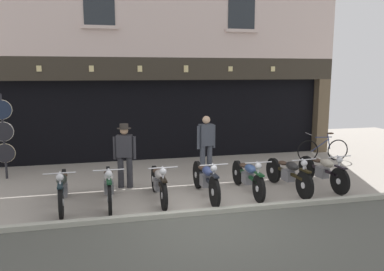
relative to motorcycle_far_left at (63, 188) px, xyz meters
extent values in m
cube|color=#9D9589|center=(2.85, 3.80, -0.47)|extent=(23.84, 10.00, 0.08)
cube|color=#A3A394|center=(2.85, -1.12, -0.42)|extent=(23.84, 0.16, 0.18)
cube|color=black|center=(2.85, 6.10, 0.87)|extent=(10.89, 4.00, 2.60)
cube|color=brown|center=(8.55, 3.98, 0.87)|extent=(0.44, 0.36, 2.60)
cube|color=#23282D|center=(2.85, 4.35, 1.00)|extent=(10.42, 0.03, 2.18)
cube|color=#302A21|center=(2.85, 3.92, 2.52)|extent=(11.84, 0.24, 0.70)
cube|color=#DBC684|center=(-0.83, 3.78, 2.52)|extent=(0.14, 0.03, 0.17)
cube|color=#DBC684|center=(0.65, 3.78, 2.52)|extent=(0.14, 0.03, 0.18)
cube|color=#DBC684|center=(2.10, 3.78, 2.52)|extent=(0.14, 0.03, 0.19)
cube|color=#DBC684|center=(3.56, 3.78, 2.52)|extent=(0.14, 0.03, 0.21)
cube|color=#DBC684|center=(5.04, 3.78, 2.52)|extent=(0.14, 0.03, 0.16)
cube|color=#DBC684|center=(6.54, 3.78, 2.52)|extent=(0.14, 0.03, 0.17)
cube|color=beige|center=(2.85, 4.00, 4.44)|extent=(11.84, 0.40, 3.13)
cube|color=#23282D|center=(0.94, 3.79, 4.44)|extent=(0.90, 0.02, 1.30)
cube|color=beige|center=(0.94, 3.75, 3.74)|extent=(1.10, 0.12, 0.10)
cube|color=#23282D|center=(5.39, 3.79, 4.44)|extent=(0.90, 0.02, 1.30)
cube|color=beige|center=(5.39, 3.75, 3.74)|extent=(1.10, 0.12, 0.10)
cylinder|color=black|center=(0.02, -0.68, -0.10)|extent=(0.09, 0.65, 0.65)
cylinder|color=silver|center=(0.02, -0.68, -0.10)|extent=(0.10, 0.14, 0.14)
cylinder|color=black|center=(-0.02, 0.73, -0.10)|extent=(0.10, 0.65, 0.65)
cylinder|color=silver|center=(-0.02, 0.73, -0.10)|extent=(0.11, 0.15, 0.14)
cube|color=#15252B|center=(0.00, 0.02, 0.02)|extent=(0.11, 1.30, 0.07)
cube|color=slate|center=(0.00, 0.02, -0.05)|extent=(0.21, 0.33, 0.26)
ellipsoid|color=black|center=(0.00, -0.15, 0.22)|extent=(0.23, 0.47, 0.20)
ellipsoid|color=#38281E|center=(-0.01, 0.28, 0.20)|extent=(0.21, 0.31, 0.10)
cube|color=#15252B|center=(0.02, -0.68, 0.24)|extent=(0.11, 0.36, 0.04)
sphere|color=silver|center=(0.02, -0.62, 0.40)|extent=(0.15, 0.15, 0.15)
cylinder|color=silver|center=(0.02, -0.62, 0.48)|extent=(0.62, 0.04, 0.02)
cylinder|color=silver|center=(0.02, -0.64, 0.19)|extent=(0.04, 0.25, 0.61)
cylinder|color=black|center=(0.96, -0.71, -0.09)|extent=(0.08, 0.67, 0.67)
cylinder|color=silver|center=(0.96, -0.71, -0.09)|extent=(0.10, 0.15, 0.15)
cylinder|color=black|center=(0.97, 0.63, -0.09)|extent=(0.09, 0.67, 0.67)
cylinder|color=silver|center=(0.97, 0.63, -0.09)|extent=(0.11, 0.15, 0.15)
cube|color=#143B21|center=(0.96, -0.04, 0.03)|extent=(0.08, 1.24, 0.07)
cube|color=slate|center=(0.96, -0.04, -0.04)|extent=(0.20, 0.32, 0.26)
ellipsoid|color=gray|center=(0.96, -0.20, 0.23)|extent=(0.22, 0.46, 0.20)
ellipsoid|color=#38281E|center=(0.97, 0.20, 0.21)|extent=(0.20, 0.30, 0.10)
cube|color=#143B21|center=(0.96, -0.71, 0.27)|extent=(0.10, 0.36, 0.04)
sphere|color=silver|center=(0.96, -0.65, 0.41)|extent=(0.15, 0.15, 0.15)
cylinder|color=silver|center=(0.96, -0.65, 0.49)|extent=(0.62, 0.03, 0.02)
cylinder|color=silver|center=(0.96, -0.67, 0.20)|extent=(0.04, 0.25, 0.61)
cylinder|color=black|center=(2.06, -0.70, -0.11)|extent=(0.07, 0.63, 0.63)
cylinder|color=silver|center=(2.06, -0.70, -0.11)|extent=(0.10, 0.14, 0.14)
cylinder|color=black|center=(2.06, 0.62, -0.11)|extent=(0.08, 0.63, 0.63)
cylinder|color=silver|center=(2.06, 0.62, -0.11)|extent=(0.11, 0.14, 0.14)
cube|color=black|center=(2.06, -0.04, 0.01)|extent=(0.07, 1.22, 0.07)
cube|color=slate|center=(2.06, -0.04, -0.06)|extent=(0.20, 0.32, 0.26)
ellipsoid|color=gray|center=(2.06, -0.20, 0.21)|extent=(0.22, 0.46, 0.20)
ellipsoid|color=#38281E|center=(2.06, 0.20, 0.19)|extent=(0.20, 0.30, 0.10)
cube|color=black|center=(2.06, -0.70, 0.23)|extent=(0.10, 0.36, 0.04)
sphere|color=silver|center=(2.06, -0.64, 0.39)|extent=(0.15, 0.15, 0.15)
cylinder|color=silver|center=(2.06, -0.64, 0.47)|extent=(0.62, 0.03, 0.02)
cylinder|color=silver|center=(2.06, -0.66, 0.18)|extent=(0.04, 0.24, 0.62)
cylinder|color=black|center=(3.13, -0.79, -0.09)|extent=(0.07, 0.68, 0.68)
cylinder|color=silver|center=(3.13, -0.79, -0.09)|extent=(0.10, 0.15, 0.15)
cylinder|color=black|center=(3.14, 0.65, -0.09)|extent=(0.08, 0.68, 0.68)
cylinder|color=silver|center=(3.14, 0.65, -0.09)|extent=(0.11, 0.15, 0.15)
cube|color=black|center=(3.13, -0.07, 0.03)|extent=(0.07, 1.33, 0.07)
cube|color=slate|center=(3.13, -0.07, -0.04)|extent=(0.20, 0.32, 0.26)
ellipsoid|color=navy|center=(3.13, -0.25, 0.23)|extent=(0.22, 0.46, 0.20)
ellipsoid|color=#38281E|center=(3.13, 0.19, 0.21)|extent=(0.20, 0.30, 0.10)
cube|color=black|center=(3.13, -0.79, 0.27)|extent=(0.10, 0.36, 0.04)
sphere|color=silver|center=(3.13, -0.73, 0.41)|extent=(0.15, 0.15, 0.15)
cylinder|color=silver|center=(3.13, -0.73, 0.49)|extent=(0.62, 0.02, 0.02)
cylinder|color=silver|center=(3.13, -0.75, 0.20)|extent=(0.04, 0.29, 0.60)
cylinder|color=black|center=(4.19, -0.70, -0.12)|extent=(0.08, 0.62, 0.62)
cylinder|color=silver|center=(4.19, -0.70, -0.12)|extent=(0.10, 0.14, 0.14)
cylinder|color=black|center=(4.21, 0.71, -0.12)|extent=(0.09, 0.62, 0.62)
cylinder|color=silver|center=(4.21, 0.71, -0.12)|extent=(0.11, 0.14, 0.14)
cube|color=#123F1E|center=(4.20, 0.01, 0.00)|extent=(0.09, 1.31, 0.07)
cube|color=slate|center=(4.20, 0.01, -0.07)|extent=(0.21, 0.32, 0.26)
ellipsoid|color=navy|center=(4.19, -0.16, 0.20)|extent=(0.23, 0.46, 0.20)
ellipsoid|color=#38281E|center=(4.20, 0.26, 0.18)|extent=(0.20, 0.30, 0.10)
cube|color=#123F1E|center=(4.19, -0.70, 0.21)|extent=(0.11, 0.36, 0.04)
sphere|color=silver|center=(4.19, -0.64, 0.38)|extent=(0.15, 0.15, 0.15)
cylinder|color=silver|center=(4.19, -0.64, 0.46)|extent=(0.62, 0.03, 0.02)
cylinder|color=silver|center=(4.19, -0.66, 0.17)|extent=(0.04, 0.24, 0.62)
cylinder|color=black|center=(5.28, -0.74, -0.10)|extent=(0.11, 0.65, 0.64)
cylinder|color=silver|center=(5.28, -0.74, -0.10)|extent=(0.11, 0.15, 0.14)
cylinder|color=black|center=(5.18, 0.67, -0.10)|extent=(0.12, 0.65, 0.64)
cylinder|color=silver|center=(5.18, 0.67, -0.10)|extent=(0.12, 0.15, 0.14)
cube|color=black|center=(5.23, -0.04, 0.02)|extent=(0.16, 1.31, 0.07)
cube|color=slate|center=(5.23, -0.04, -0.05)|extent=(0.22, 0.33, 0.26)
ellipsoid|color=black|center=(5.24, -0.21, 0.22)|extent=(0.25, 0.47, 0.20)
ellipsoid|color=#38281E|center=(5.21, 0.22, 0.20)|extent=(0.22, 0.31, 0.10)
cube|color=black|center=(5.28, -0.74, 0.24)|extent=(0.12, 0.37, 0.04)
sphere|color=silver|center=(5.27, -0.68, 0.40)|extent=(0.15, 0.15, 0.15)
cylinder|color=silver|center=(5.27, -0.68, 0.48)|extent=(0.62, 0.07, 0.02)
cylinder|color=silver|center=(5.28, -0.70, 0.19)|extent=(0.05, 0.23, 0.62)
cylinder|color=black|center=(6.25, -0.64, -0.10)|extent=(0.12, 0.65, 0.64)
cylinder|color=silver|center=(6.25, -0.64, -0.10)|extent=(0.11, 0.15, 0.14)
cylinder|color=black|center=(6.16, 0.70, -0.10)|extent=(0.13, 0.65, 0.64)
cylinder|color=silver|center=(6.16, 0.70, -0.10)|extent=(0.12, 0.15, 0.14)
cube|color=black|center=(6.21, 0.03, 0.02)|extent=(0.16, 1.24, 0.07)
cube|color=slate|center=(6.21, 0.03, -0.05)|extent=(0.22, 0.33, 0.26)
ellipsoid|color=#ACA491|center=(6.22, -0.13, 0.22)|extent=(0.25, 0.47, 0.20)
ellipsoid|color=#38281E|center=(6.19, 0.27, 0.20)|extent=(0.22, 0.31, 0.10)
cube|color=black|center=(6.25, -0.64, 0.24)|extent=(0.13, 0.37, 0.04)
sphere|color=silver|center=(6.25, -0.58, 0.40)|extent=(0.15, 0.15, 0.15)
cylinder|color=silver|center=(6.25, -0.58, 0.48)|extent=(0.62, 0.07, 0.02)
cylinder|color=silver|center=(6.25, -0.60, 0.19)|extent=(0.05, 0.23, 0.62)
cylinder|color=#2D2D33|center=(1.50, 1.10, -0.02)|extent=(0.15, 0.15, 0.80)
cylinder|color=#2D2D33|center=(1.29, 1.14, -0.02)|extent=(0.15, 0.15, 0.80)
cube|color=#2D2D33|center=(1.40, 1.12, 0.63)|extent=(0.42, 0.29, 0.55)
cube|color=silver|center=(1.42, 1.23, 0.70)|extent=(0.14, 0.05, 0.31)
cube|color=brown|center=(1.42, 1.24, 0.69)|extent=(0.05, 0.02, 0.28)
cylinder|color=#2D2D33|center=(1.63, 1.07, 0.58)|extent=(0.09, 0.09, 0.56)
cylinder|color=#2D2D33|center=(1.17, 1.17, 0.58)|extent=(0.09, 0.09, 0.56)
sphere|color=tan|center=(1.40, 1.12, 1.01)|extent=(0.20, 0.20, 0.20)
cylinder|color=#332D28|center=(1.40, 1.12, 1.07)|extent=(0.34, 0.34, 0.01)
cylinder|color=#332D28|center=(1.40, 1.12, 1.13)|extent=(0.21, 0.21, 0.11)
cylinder|color=#3D424C|center=(3.80, 1.87, 0.00)|extent=(0.15, 0.15, 0.85)
cylinder|color=#3D424C|center=(3.58, 1.83, 0.00)|extent=(0.15, 0.15, 0.85)
cube|color=#3D424C|center=(3.69, 1.85, 0.71)|extent=(0.42, 0.29, 0.60)
cube|color=silver|center=(3.67, 1.97, 0.78)|extent=(0.14, 0.05, 0.34)
cube|color=#47234C|center=(3.67, 1.98, 0.77)|extent=(0.05, 0.02, 0.31)
cylinder|color=#3D424C|center=(3.92, 1.90, 0.64)|extent=(0.09, 0.09, 0.64)
cylinder|color=#3D424C|center=(3.46, 1.81, 0.64)|extent=(0.09, 0.09, 0.64)
sphere|color=tan|center=(3.69, 1.85, 1.12)|extent=(0.22, 0.22, 0.22)
cylinder|color=#232328|center=(-1.67, 2.71, 0.72)|extent=(0.06, 0.06, 2.29)
cylinder|color=#192338|center=(-1.67, 2.69, 1.45)|extent=(0.51, 0.03, 0.51)
torus|color=beige|center=(-1.67, 2.70, 1.45)|extent=(0.53, 0.04, 0.53)
cylinder|color=black|center=(-1.67, 2.69, 0.86)|extent=(0.51, 0.03, 0.51)
torus|color=silver|center=(-1.67, 2.70, 0.86)|extent=(0.53, 0.04, 0.53)
cylinder|color=black|center=(-1.67, 2.69, 0.28)|extent=(0.51, 0.03, 0.51)
torus|color=beige|center=(-1.67, 2.70, 0.28)|extent=(0.53, 0.04, 0.53)
cube|color=beige|center=(4.44, 4.20, 1.19)|extent=(0.70, 0.02, 1.10)
cube|color=#232328|center=(4.44, 4.18, 1.64)|extent=(0.70, 0.01, 0.20)
cube|color=silver|center=(5.71, 4.20, 1.32)|extent=(0.67, 0.02, 1.09)
cube|color=#1E3323|center=(5.71, 4.18, 1.76)|extent=(0.67, 0.01, 0.20)
torus|color=black|center=(7.33, 2.67, -0.09)|extent=(0.70, 0.11, 0.70)
torus|color=black|center=(8.35, 2.56, -0.09)|extent=(0.70, 0.11, 0.70)
cylinder|color=navy|center=(7.74, 2.63, 0.09)|extent=(0.61, 0.10, 0.43)
cylinder|color=navy|center=(7.84, 2.62, 0.35)|extent=(0.56, 0.09, 0.03)
cylinder|color=navy|center=(8.03, 2.60, 0.21)|extent=(0.13, 0.04, 0.52)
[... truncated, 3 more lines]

